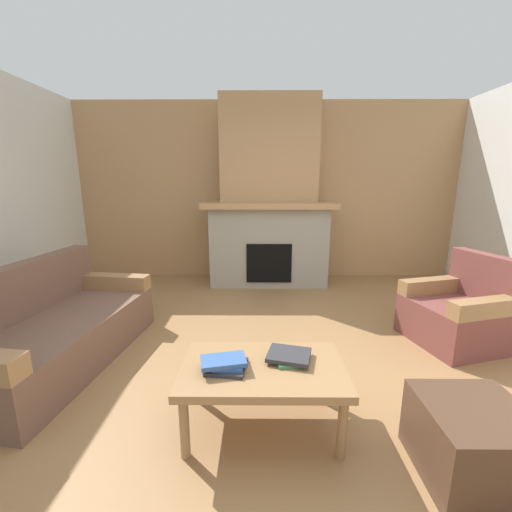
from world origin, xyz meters
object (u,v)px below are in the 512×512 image
object	(u,v)px
armchair	(460,313)
ottoman	(472,442)
coffee_table	(263,374)
fireplace	(269,206)
couch	(53,331)

from	to	relation	value
armchair	ottoman	world-z (taller)	armchair
armchair	coffee_table	xyz separation A→B (m)	(-1.91, -1.16, 0.08)
fireplace	coffee_table	bearing A→B (deg)	-92.28
ottoman	armchair	bearing A→B (deg)	61.37
fireplace	couch	world-z (taller)	fireplace
armchair	coffee_table	world-z (taller)	armchair
fireplace	armchair	xyz separation A→B (m)	(1.79, -1.96, -0.87)
couch	ottoman	xyz separation A→B (m)	(2.87, -1.10, -0.09)
coffee_table	armchair	bearing A→B (deg)	31.19
couch	armchair	world-z (taller)	same
coffee_table	couch	bearing A→B (deg)	157.03
armchair	coffee_table	size ratio (longest dim) A/B	0.93
fireplace	coffee_table	size ratio (longest dim) A/B	2.70
couch	coffee_table	bearing A→B (deg)	-22.97
fireplace	armchair	world-z (taller)	fireplace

